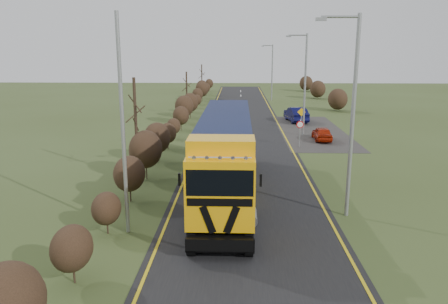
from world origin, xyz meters
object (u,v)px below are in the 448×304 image
Objects in this scene: lorry at (225,150)px; car_red_hatchback at (322,134)px; streetlight_near at (351,109)px; speed_sign at (300,129)px; car_blue_sedan at (296,114)px.

car_red_hatchback is at bearing 61.81° from lorry.
streetlight_near reaches higher than speed_sign.
car_red_hatchback is at bearing 82.77° from streetlight_near.
car_red_hatchback is 18.00m from streetlight_near.
streetlight_near is at bearing -89.63° from speed_sign.
car_red_hatchback is 9.91m from car_blue_sedan.
lorry is at bearing -115.24° from speed_sign.
car_blue_sedan is at bearing -83.61° from car_red_hatchback.
car_red_hatchback is 1.62× the size of speed_sign.
car_red_hatchback is 0.38× the size of streetlight_near.
streetlight_near reaches higher than lorry.
lorry is 13.07m from speed_sign.
car_blue_sedan is at bearing 83.85° from speed_sign.
speed_sign is (-2.29, -2.70, 0.88)m from car_red_hatchback.
lorry reaches higher than car_red_hatchback.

